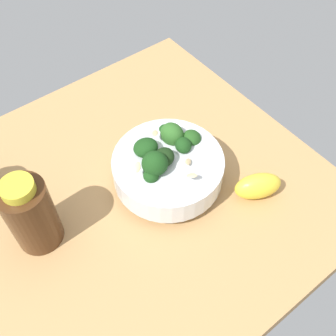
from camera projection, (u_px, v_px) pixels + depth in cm
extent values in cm
cube|color=tan|center=(139.00, 194.00, 75.89)|extent=(63.70, 63.70, 4.79)
cylinder|color=white|center=(168.00, 179.00, 74.09)|extent=(10.63, 10.63, 1.58)
cylinder|color=white|center=(168.00, 168.00, 71.58)|extent=(19.33, 19.33, 4.74)
cylinder|color=silver|center=(168.00, 161.00, 70.02)|extent=(16.05, 16.05, 0.80)
cylinder|color=#4A8F3C|center=(191.00, 143.00, 73.49)|extent=(1.34, 1.17, 1.32)
ellipsoid|color=#23511C|center=(192.00, 138.00, 72.33)|extent=(4.23, 4.66, 3.86)
cylinder|color=#4A8F3C|center=(151.00, 180.00, 68.21)|extent=(1.60, 1.52, 1.21)
ellipsoid|color=#194216|center=(151.00, 176.00, 67.21)|extent=(3.77, 3.96, 3.19)
cylinder|color=#2F662B|center=(155.00, 170.00, 68.41)|extent=(2.12, 2.24, 1.75)
ellipsoid|color=#194216|center=(155.00, 164.00, 66.93)|extent=(7.20, 6.39, 6.12)
cylinder|color=#4A8F3C|center=(183.00, 150.00, 71.69)|extent=(1.35, 1.45, 1.26)
ellipsoid|color=#194216|center=(183.00, 145.00, 70.59)|extent=(4.77, 4.81, 3.39)
cylinder|color=#589D47|center=(164.00, 164.00, 70.09)|extent=(1.76, 1.53, 1.55)
ellipsoid|color=black|center=(164.00, 157.00, 68.74)|extent=(5.69, 5.70, 4.59)
cylinder|color=#589D47|center=(165.00, 135.00, 75.31)|extent=(1.31, 1.27, 1.28)
ellipsoid|color=#194216|center=(165.00, 131.00, 74.25)|extent=(2.83, 3.17, 3.01)
cylinder|color=#3C7A32|center=(146.00, 155.00, 71.62)|extent=(2.02, 1.93, 1.75)
ellipsoid|color=#194216|center=(146.00, 148.00, 70.01)|extent=(6.49, 6.06, 4.29)
cylinder|color=#2F662B|center=(172.00, 141.00, 73.60)|extent=(1.70, 1.77, 1.63)
ellipsoid|color=#2D6023|center=(172.00, 134.00, 72.10)|extent=(5.27, 4.32, 4.65)
ellipsoid|color=#DBBC84|center=(137.00, 167.00, 66.06)|extent=(1.93, 1.96, 1.13)
ellipsoid|color=#DBBC84|center=(192.00, 176.00, 65.74)|extent=(1.98, 2.01, 0.70)
ellipsoid|color=#DBBC84|center=(170.00, 135.00, 71.71)|extent=(1.67, 2.06, 1.37)
ellipsoid|color=#DBBC84|center=(155.00, 133.00, 70.58)|extent=(1.99, 2.00, 0.71)
ellipsoid|color=#DBBC84|center=(188.00, 162.00, 68.53)|extent=(1.78, 1.99, 1.15)
ellipsoid|color=yellow|center=(258.00, 186.00, 71.00)|extent=(7.26, 9.29, 5.06)
cylinder|color=#472814|center=(31.00, 215.00, 62.84)|extent=(7.44, 7.44, 13.07)
cylinder|color=gold|center=(17.00, 188.00, 57.00)|extent=(4.93, 4.93, 1.61)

